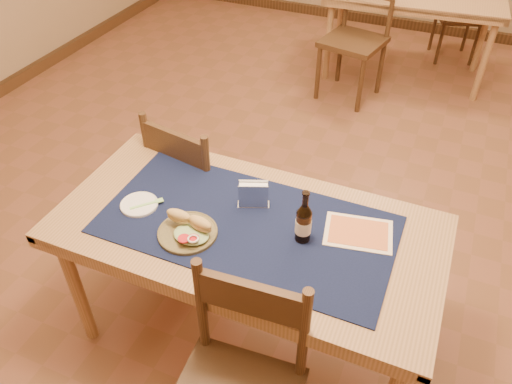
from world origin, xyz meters
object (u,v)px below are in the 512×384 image
at_px(chair_main_far, 199,183).
at_px(sandwich_plate, 189,230).
at_px(napkin_holder, 253,195).
at_px(main_table, 247,239).
at_px(beer_bottle, 304,222).
at_px(back_table, 414,3).

relative_size(chair_main_far, sandwich_plate, 3.87).
distance_m(chair_main_far, napkin_holder, 0.65).
xyz_separation_m(main_table, beer_bottle, (0.24, 0.01, 0.18)).
distance_m(back_table, napkin_holder, 3.02).
relative_size(sandwich_plate, beer_bottle, 1.01).
bearing_deg(napkin_holder, chair_main_far, 144.47).
bearing_deg(chair_main_far, beer_bottle, -31.37).
xyz_separation_m(sandwich_plate, beer_bottle, (0.42, 0.16, 0.06)).
xyz_separation_m(main_table, sandwich_plate, (-0.19, -0.15, 0.11)).
bearing_deg(back_table, chair_main_far, -103.71).
height_order(chair_main_far, napkin_holder, chair_main_far).
height_order(main_table, chair_main_far, chair_main_far).
relative_size(beer_bottle, napkin_holder, 1.68).
bearing_deg(sandwich_plate, beer_bottle, 20.14).
xyz_separation_m(back_table, sandwich_plate, (-0.37, -3.28, 0.11)).
bearing_deg(napkin_holder, sandwich_plate, -122.11).
bearing_deg(beer_bottle, sandwich_plate, -159.86).
bearing_deg(back_table, main_table, -93.27).
distance_m(main_table, beer_bottle, 0.30).
bearing_deg(napkin_holder, main_table, -80.42).
relative_size(main_table, sandwich_plate, 6.61).
relative_size(back_table, napkin_holder, 10.68).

